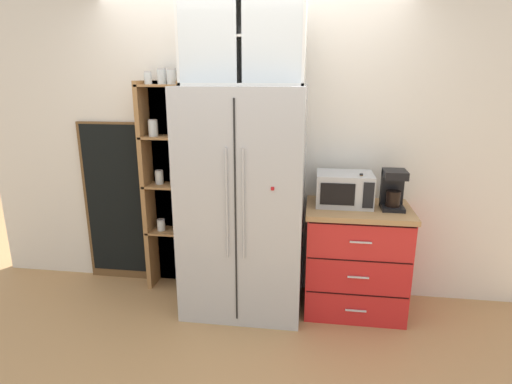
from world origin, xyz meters
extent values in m
plane|color=tan|center=(0.00, 0.00, 0.00)|extent=(10.63, 10.63, 0.00)
cube|color=silver|center=(0.00, 0.40, 1.27)|extent=(4.93, 0.10, 2.55)
cube|color=#B7BABF|center=(0.00, 0.01, 0.91)|extent=(0.95, 0.69, 1.82)
cube|color=black|center=(0.00, -0.34, 0.91)|extent=(0.01, 0.01, 1.68)
cylinder|color=#B7BABF|center=(-0.06, -0.35, 1.00)|extent=(0.02, 0.02, 0.82)
cylinder|color=#B7BABF|center=(0.06, -0.35, 1.00)|extent=(0.02, 0.02, 0.82)
cube|color=red|center=(0.27, -0.34, 1.13)|extent=(0.02, 0.01, 0.02)
cube|color=brown|center=(-0.72, 0.37, 0.93)|extent=(0.45, 0.04, 1.85)
cube|color=#9E7042|center=(-0.91, 0.24, 0.93)|extent=(0.04, 0.22, 1.85)
cube|color=#9E7042|center=(-0.54, 0.24, 0.93)|extent=(0.04, 0.22, 1.85)
cube|color=#9E7042|center=(-0.72, 0.24, 0.54)|extent=(0.39, 0.22, 0.02)
cylinder|color=silver|center=(-0.80, 0.23, 0.59)|extent=(0.07, 0.07, 0.09)
cylinder|color=white|center=(-0.80, 0.23, 0.58)|extent=(0.06, 0.06, 0.06)
cylinder|color=#B2B2B7|center=(-0.80, 0.23, 0.64)|extent=(0.07, 0.07, 0.01)
cylinder|color=silver|center=(-0.64, 0.23, 0.61)|extent=(0.07, 0.07, 0.13)
cylinder|color=beige|center=(-0.64, 0.23, 0.59)|extent=(0.06, 0.06, 0.09)
cylinder|color=#B2B2B7|center=(-0.64, 0.23, 0.68)|extent=(0.06, 0.06, 0.01)
cube|color=#9E7042|center=(-0.72, 0.24, 0.96)|extent=(0.39, 0.22, 0.02)
cylinder|color=silver|center=(-0.80, 0.26, 1.03)|extent=(0.07, 0.07, 0.11)
cylinder|color=#382316|center=(-0.80, 0.26, 1.01)|extent=(0.06, 0.06, 0.08)
cylinder|color=#B2B2B7|center=(-0.80, 0.26, 1.09)|extent=(0.07, 0.07, 0.01)
cylinder|color=silver|center=(-0.65, 0.24, 1.02)|extent=(0.08, 0.08, 0.10)
cylinder|color=#2D2D2D|center=(-0.65, 0.24, 1.01)|extent=(0.07, 0.07, 0.07)
cylinder|color=#B2B2B7|center=(-0.65, 0.24, 1.08)|extent=(0.08, 0.08, 0.01)
cube|color=#9E7042|center=(-0.72, 0.24, 1.39)|extent=(0.39, 0.22, 0.02)
cylinder|color=silver|center=(-0.81, 0.22, 1.46)|extent=(0.08, 0.08, 0.13)
cylinder|color=#CCB78C|center=(-0.81, 0.22, 1.44)|extent=(0.07, 0.07, 0.09)
cylinder|color=#B2B2B7|center=(-0.81, 0.22, 1.53)|extent=(0.08, 0.08, 0.01)
cylinder|color=silver|center=(-0.64, 0.25, 1.46)|extent=(0.07, 0.07, 0.12)
cylinder|color=brown|center=(-0.64, 0.25, 1.44)|extent=(0.06, 0.06, 0.08)
cylinder|color=#B2B2B7|center=(-0.64, 0.25, 1.53)|extent=(0.07, 0.07, 0.01)
cube|color=#9E7042|center=(-0.72, 0.24, 1.82)|extent=(0.39, 0.22, 0.02)
cylinder|color=silver|center=(-0.83, 0.23, 1.87)|extent=(0.06, 0.06, 0.09)
cylinder|color=white|center=(-0.83, 0.23, 1.86)|extent=(0.05, 0.05, 0.06)
cylinder|color=#B2B2B7|center=(-0.83, 0.23, 1.92)|extent=(0.06, 0.06, 0.01)
cylinder|color=silver|center=(-0.72, 0.26, 1.88)|extent=(0.07, 0.07, 0.12)
cylinder|color=#B77A38|center=(-0.72, 0.26, 1.86)|extent=(0.06, 0.06, 0.08)
cylinder|color=#B2B2B7|center=(-0.72, 0.26, 1.95)|extent=(0.07, 0.07, 0.01)
cylinder|color=silver|center=(-0.62, 0.23, 1.88)|extent=(0.08, 0.08, 0.11)
cylinder|color=#E0C67F|center=(-0.62, 0.23, 1.86)|extent=(0.07, 0.07, 0.08)
cylinder|color=#B2B2B7|center=(-0.62, 0.23, 1.94)|extent=(0.08, 0.08, 0.01)
cube|color=red|center=(0.91, 0.07, 0.43)|extent=(0.79, 0.55, 0.85)
cube|color=tan|center=(0.91, 0.07, 0.87)|extent=(0.82, 0.58, 0.04)
cube|color=black|center=(0.91, -0.21, 0.27)|extent=(0.77, 0.00, 0.01)
cube|color=silver|center=(0.91, -0.22, 0.14)|extent=(0.16, 0.01, 0.01)
cube|color=black|center=(0.91, -0.21, 0.56)|extent=(0.77, 0.00, 0.01)
cube|color=silver|center=(0.91, -0.22, 0.43)|extent=(0.16, 0.01, 0.01)
cube|color=black|center=(0.91, -0.21, 0.84)|extent=(0.77, 0.00, 0.01)
cube|color=silver|center=(0.91, -0.22, 0.71)|extent=(0.16, 0.01, 0.01)
cube|color=#B7BABF|center=(0.79, 0.12, 1.02)|extent=(0.44, 0.32, 0.26)
cube|color=black|center=(0.73, -0.04, 1.02)|extent=(0.26, 0.01, 0.17)
cube|color=black|center=(0.96, -0.04, 1.02)|extent=(0.08, 0.01, 0.20)
cube|color=black|center=(1.16, 0.05, 0.91)|extent=(0.17, 0.20, 0.03)
cube|color=black|center=(1.16, 0.12, 1.04)|extent=(0.17, 0.06, 0.30)
cube|color=black|center=(1.16, 0.05, 1.17)|extent=(0.17, 0.20, 0.06)
cylinder|color=black|center=(1.16, 0.04, 0.98)|extent=(0.11, 0.11, 0.12)
cylinder|color=red|center=(0.91, 0.01, 0.93)|extent=(0.08, 0.08, 0.08)
torus|color=red|center=(0.96, 0.01, 0.94)|extent=(0.05, 0.01, 0.05)
cylinder|color=brown|center=(0.91, 0.05, 0.99)|extent=(0.06, 0.06, 0.20)
cone|color=brown|center=(0.91, 0.05, 1.09)|extent=(0.06, 0.06, 0.04)
cylinder|color=brown|center=(0.91, 0.05, 1.12)|extent=(0.02, 0.02, 0.07)
cylinder|color=black|center=(0.91, 0.05, 1.16)|extent=(0.03, 0.03, 0.01)
cube|color=silver|center=(0.00, 0.18, 2.16)|extent=(0.91, 0.02, 0.68)
cube|color=silver|center=(0.00, 0.03, 1.83)|extent=(0.91, 0.32, 0.02)
cube|color=silver|center=(-0.45, 0.03, 2.16)|extent=(0.02, 0.32, 0.68)
cube|color=silver|center=(0.45, 0.03, 2.16)|extent=(0.02, 0.32, 0.68)
cube|color=silver|center=(0.00, 0.03, 2.16)|extent=(0.88, 0.30, 0.02)
cube|color=silver|center=(-0.23, -0.13, 2.16)|extent=(0.42, 0.01, 0.64)
cube|color=silver|center=(0.23, -0.13, 2.16)|extent=(0.42, 0.01, 0.64)
cylinder|color=silver|center=(-0.32, 0.03, 1.84)|extent=(0.05, 0.05, 0.00)
cylinder|color=silver|center=(-0.32, 0.03, 1.88)|extent=(0.01, 0.01, 0.07)
cone|color=silver|center=(-0.32, 0.03, 1.94)|extent=(0.06, 0.06, 0.05)
cylinder|color=silver|center=(0.32, 0.03, 1.84)|extent=(0.05, 0.05, 0.00)
cylinder|color=silver|center=(0.32, 0.03, 1.88)|extent=(0.01, 0.01, 0.07)
cone|color=silver|center=(0.32, 0.03, 1.94)|extent=(0.06, 0.06, 0.05)
cylinder|color=white|center=(-0.27, 0.03, 2.20)|extent=(0.06, 0.06, 0.07)
cylinder|color=white|center=(0.00, 0.03, 2.20)|extent=(0.06, 0.06, 0.07)
cylinder|color=white|center=(0.27, 0.03, 2.20)|extent=(0.06, 0.06, 0.07)
cube|color=brown|center=(-1.27, 0.33, 0.75)|extent=(0.60, 0.04, 1.50)
cube|color=black|center=(-1.27, 0.31, 0.78)|extent=(0.54, 0.01, 1.40)
camera|label=1|loc=(0.55, -3.12, 1.89)|focal=28.97mm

